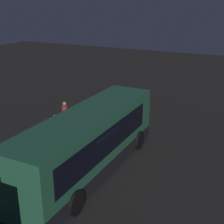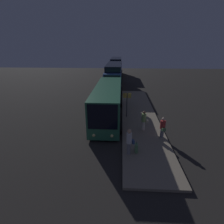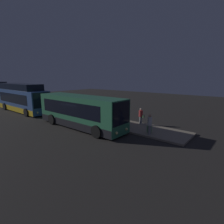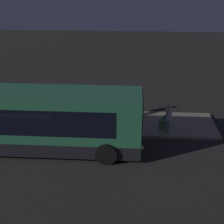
{
  "view_description": "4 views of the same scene",
  "coord_description": "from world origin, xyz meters",
  "views": [
    {
      "loc": [
        -11.81,
        -7.29,
        8.32
      ],
      "look_at": [
        3.91,
        0.73,
        1.95
      ],
      "focal_mm": 50.0,
      "sensor_mm": 36.0,
      "label": 1
    },
    {
      "loc": [
        16.91,
        1.44,
        6.97
      ],
      "look_at": [
        3.91,
        0.73,
        1.95
      ],
      "focal_mm": 28.0,
      "sensor_mm": 36.0,
      "label": 2
    },
    {
      "loc": [
        13.65,
        -11.02,
        5.07
      ],
      "look_at": [
        3.91,
        0.73,
        1.95
      ],
      "focal_mm": 28.0,
      "sensor_mm": 36.0,
      "label": 3
    },
    {
      "loc": [
        4.91,
        -14.02,
        8.33
      ],
      "look_at": [
        3.91,
        0.73,
        1.95
      ],
      "focal_mm": 50.0,
      "sensor_mm": 36.0,
      "label": 4
    }
  ],
  "objects": [
    {
      "name": "platform",
      "position": [
        0.0,
        3.34,
        0.09
      ],
      "size": [
        20.0,
        3.48,
        0.17
      ],
      "color": "gray",
      "rests_on": "ground"
    },
    {
      "name": "ground",
      "position": [
        0.0,
        0.0,
        0.0
      ],
      "size": [
        80.0,
        80.0,
        0.0
      ],
      "primitive_type": "plane",
      "color": "#2B2826"
    },
    {
      "name": "passenger_waiting",
      "position": [
        6.99,
        2.02,
        1.17
      ],
      "size": [
        0.47,
        0.6,
        1.82
      ],
      "rotation": [
        0.0,
        0.0,
        0.32
      ],
      "color": "gray",
      "rests_on": "platform"
    },
    {
      "name": "bus_lead",
      "position": [
        0.19,
        0.13,
        1.59
      ],
      "size": [
        10.51,
        2.78,
        3.18
      ],
      "color": "#2D704C",
      "rests_on": "ground"
    },
    {
      "name": "suitcase",
      "position": [
        6.72,
        2.52,
        0.46
      ],
      "size": [
        0.41,
        0.2,
        0.83
      ],
      "color": "#598C59",
      "rests_on": "platform"
    },
    {
      "name": "passenger_with_bags",
      "position": [
        4.58,
        4.68,
        1.05
      ],
      "size": [
        0.62,
        0.46,
        1.65
      ],
      "rotation": [
        0.0,
        0.0,
        -1.45
      ],
      "color": "gray",
      "rests_on": "platform"
    },
    {
      "name": "passenger_boarding",
      "position": [
        3.38,
        3.38,
        1.1
      ],
      "size": [
        0.53,
        0.64,
        1.72
      ],
      "rotation": [
        0.0,
        0.0,
        -0.42
      ],
      "color": "silver",
      "rests_on": "platform"
    },
    {
      "name": "sign_post",
      "position": [
        0.48,
        2.02,
        1.78
      ],
      "size": [
        0.1,
        0.79,
        2.5
      ],
      "color": "#4C4C51",
      "rests_on": "platform"
    }
  ]
}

